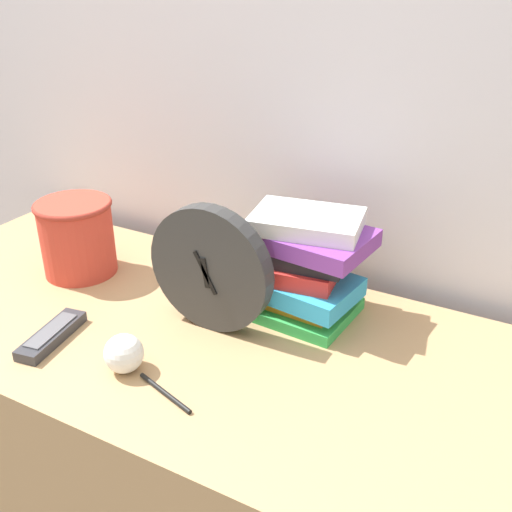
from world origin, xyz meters
The scene contains 8 objects.
wall_back centered at (0.00, 0.69, 1.20)m, with size 6.00×0.04×2.40m.
desk centered at (0.00, 0.31, 0.36)m, with size 1.39×0.62×0.73m.
desk_clock centered at (0.06, 0.34, 0.85)m, with size 0.25×0.04×0.25m.
book_stack centered at (0.18, 0.47, 0.83)m, with size 0.27×0.21×0.21m.
basket centered at (-0.32, 0.38, 0.82)m, with size 0.17×0.17×0.17m.
tv_remote centered at (-0.18, 0.15, 0.74)m, with size 0.07×0.16×0.02m.
crumpled_paper_ball centered at (0.00, 0.15, 0.76)m, with size 0.07×0.07×0.07m.
pen centered at (0.10, 0.13, 0.73)m, with size 0.13×0.05×0.01m.
Camera 1 is at (0.60, -0.48, 1.37)m, focal length 42.00 mm.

